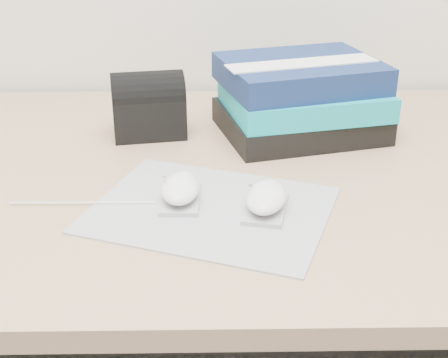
{
  "coord_description": "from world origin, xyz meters",
  "views": [
    {
      "loc": [
        -0.1,
        0.67,
        1.15
      ],
      "look_at": [
        -0.08,
        1.45,
        0.77
      ],
      "focal_mm": 50.0,
      "sensor_mm": 36.0,
      "label": 1
    }
  ],
  "objects_px": {
    "book_stack": "(301,98)",
    "pouch": "(148,105)",
    "mouse_rear": "(180,189)",
    "mouse_front": "(266,198)",
    "desk": "(267,267)"
  },
  "relations": [
    {
      "from": "desk",
      "to": "mouse_front",
      "type": "xyz_separation_m",
      "value": [
        -0.03,
        -0.21,
        0.26
      ]
    },
    {
      "from": "pouch",
      "to": "mouse_front",
      "type": "bearing_deg",
      "value": -57.58
    },
    {
      "from": "mouse_front",
      "to": "pouch",
      "type": "distance_m",
      "value": 0.35
    },
    {
      "from": "desk",
      "to": "pouch",
      "type": "xyz_separation_m",
      "value": [
        -0.21,
        0.08,
        0.29
      ]
    },
    {
      "from": "desk",
      "to": "mouse_rear",
      "type": "distance_m",
      "value": 0.35
    },
    {
      "from": "mouse_rear",
      "to": "book_stack",
      "type": "bearing_deg",
      "value": 53.04
    },
    {
      "from": "mouse_rear",
      "to": "pouch",
      "type": "distance_m",
      "value": 0.28
    },
    {
      "from": "mouse_front",
      "to": "book_stack",
      "type": "bearing_deg",
      "value": 74.36
    },
    {
      "from": "pouch",
      "to": "mouse_rear",
      "type": "bearing_deg",
      "value": -75.65
    },
    {
      "from": "book_stack",
      "to": "pouch",
      "type": "xyz_separation_m",
      "value": [
        -0.27,
        -0.01,
        -0.01
      ]
    },
    {
      "from": "desk",
      "to": "mouse_rear",
      "type": "height_order",
      "value": "mouse_rear"
    },
    {
      "from": "desk",
      "to": "mouse_front",
      "type": "bearing_deg",
      "value": -97.08
    },
    {
      "from": "mouse_rear",
      "to": "book_stack",
      "type": "xyz_separation_m",
      "value": [
        0.2,
        0.27,
        0.05
      ]
    },
    {
      "from": "mouse_front",
      "to": "book_stack",
      "type": "xyz_separation_m",
      "value": [
        0.08,
        0.3,
        0.04
      ]
    },
    {
      "from": "mouse_rear",
      "to": "book_stack",
      "type": "relative_size",
      "value": 0.32
    }
  ]
}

